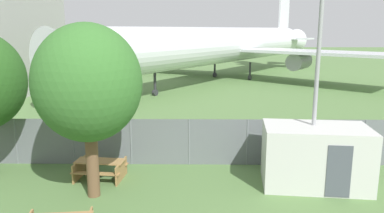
# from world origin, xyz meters

# --- Properties ---
(perimeter_fence) EXTENTS (56.07, 0.07, 2.06)m
(perimeter_fence) POSITION_xyz_m (0.00, 9.97, 1.03)
(perimeter_fence) COLOR slate
(perimeter_fence) RESTS_ON ground
(airplane) EXTENTS (34.96, 41.63, 12.10)m
(airplane) POSITION_xyz_m (3.77, 38.20, 4.03)
(airplane) COLOR silver
(airplane) RESTS_ON ground
(portable_cabin) EXTENTS (4.09, 2.65, 2.31)m
(portable_cabin) POSITION_xyz_m (4.85, 7.83, 1.15)
(portable_cabin) COLOR silver
(portable_cabin) RESTS_ON ground
(picnic_bench_open_grass) EXTENTS (2.05, 1.59, 0.76)m
(picnic_bench_open_grass) POSITION_xyz_m (-3.51, 8.31, 0.48)
(picnic_bench_open_grass) COLOR #A37A47
(picnic_bench_open_grass) RESTS_ON ground
(tree_behind_benches) EXTENTS (3.68, 3.68, 6.12)m
(tree_behind_benches) POSITION_xyz_m (-3.35, 6.75, 4.07)
(tree_behind_benches) COLOR brown
(tree_behind_benches) RESTS_ON ground
(light_mast) EXTENTS (0.44, 0.44, 7.65)m
(light_mast) POSITION_xyz_m (4.79, 8.08, 4.69)
(light_mast) COLOR #99999E
(light_mast) RESTS_ON ground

